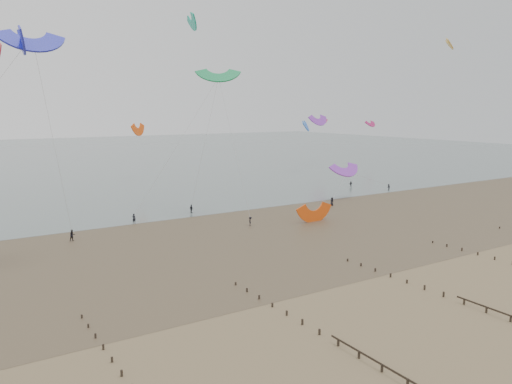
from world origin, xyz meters
TOP-DOWN VIEW (x-y plane):
  - ground at (0.00, 0.00)m, footprint 500.00×500.00m
  - sea_and_shore at (-4.08, 34.40)m, footprint 500.00×665.00m
  - kitesurfer_lead at (-13.49, 50.76)m, footprint 0.79×0.77m
  - kitesurfers at (10.77, 48.77)m, footprint 108.18×25.53m
  - grounded_kite at (15.83, 34.03)m, footprint 7.25×5.76m
  - kites_airborne at (4.87, 87.25)m, footprint 235.22×116.11m

SIDE VIEW (x-z plane):
  - ground at x=0.00m, z-range 0.00..0.00m
  - grounded_kite at x=15.83m, z-range -1.93..1.93m
  - sea_and_shore at x=-4.08m, z-range -0.01..0.02m
  - kitesurfers at x=10.77m, z-range -0.07..1.80m
  - kitesurfer_lead at x=-13.49m, z-range 0.00..1.83m
  - kites_airborne at x=4.87m, z-range 0.76..39.29m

